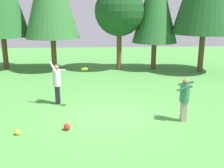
# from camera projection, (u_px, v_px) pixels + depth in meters

# --- Properties ---
(ground_plane) EXTENTS (40.00, 40.00, 0.00)m
(ground_plane) POSITION_uv_depth(u_px,v_px,m) (109.00, 115.00, 10.45)
(ground_plane) COLOR #4C9342
(person_thrower) EXTENTS (0.65, 0.65, 1.90)m
(person_thrower) POSITION_uv_depth(u_px,v_px,m) (57.00, 81.00, 11.46)
(person_thrower) COLOR black
(person_thrower) RESTS_ON ground_plane
(person_catcher) EXTENTS (0.69, 0.66, 1.60)m
(person_catcher) POSITION_uv_depth(u_px,v_px,m) (185.00, 96.00, 9.67)
(person_catcher) COLOR gray
(person_catcher) RESTS_ON ground_plane
(frisbee) EXTENTS (0.27, 0.25, 0.15)m
(frisbee) POSITION_uv_depth(u_px,v_px,m) (85.00, 69.00, 10.78)
(frisbee) COLOR yellow
(ball_yellow) EXTENTS (0.19, 0.19, 0.19)m
(ball_yellow) POSITION_uv_depth(u_px,v_px,m) (18.00, 132.00, 8.78)
(ball_yellow) COLOR yellow
(ball_yellow) RESTS_ON ground_plane
(ball_red) EXTENTS (0.23, 0.23, 0.23)m
(ball_red) POSITION_uv_depth(u_px,v_px,m) (67.00, 127.00, 9.14)
(ball_red) COLOR red
(ball_red) RESTS_ON ground_plane
(tree_center) EXTENTS (3.19, 3.19, 5.45)m
(tree_center) POSITION_uv_depth(u_px,v_px,m) (119.00, 12.00, 17.47)
(tree_center) COLOR brown
(tree_center) RESTS_ON ground_plane
(tree_right) EXTENTS (2.99, 2.99, 7.15)m
(tree_right) POSITION_uv_depth(u_px,v_px,m) (156.00, 1.00, 17.60)
(tree_right) COLOR brown
(tree_right) RESTS_ON ground_plane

